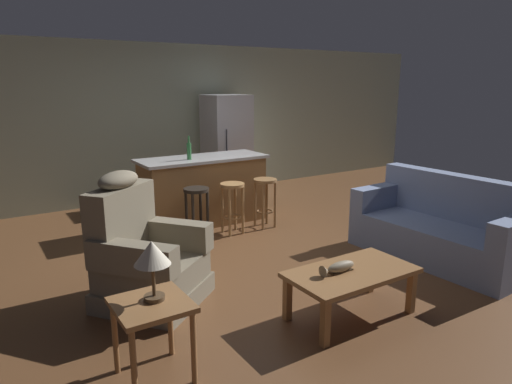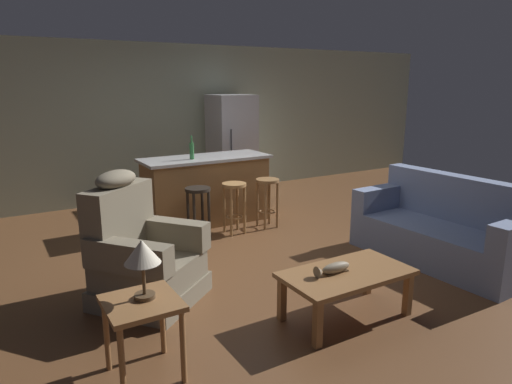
{
  "view_description": "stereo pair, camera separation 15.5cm",
  "coord_description": "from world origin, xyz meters",
  "px_view_note": "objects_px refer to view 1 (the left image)",
  "views": [
    {
      "loc": [
        -2.75,
        -4.33,
        1.96
      ],
      "look_at": [
        -0.04,
        -0.1,
        0.75
      ],
      "focal_mm": 32.0,
      "sensor_mm": 36.0,
      "label": 1
    },
    {
      "loc": [
        -2.62,
        -4.41,
        1.96
      ],
      "look_at": [
        -0.04,
        -0.1,
        0.75
      ],
      "focal_mm": 32.0,
      "sensor_mm": 36.0,
      "label": 2
    }
  ],
  "objects_px": {
    "refrigerator": "(227,147)",
    "recliner_near_lamp": "(144,257)",
    "coffee_table": "(351,276)",
    "bar_stool_left": "(197,204)",
    "end_table": "(152,316)",
    "table_lamp": "(152,256)",
    "bar_stool_right": "(265,194)",
    "couch": "(441,229)",
    "kitchen_island": "(203,190)",
    "fish_figurine": "(338,268)",
    "bottle_tall_green": "(189,151)",
    "bar_stool_middle": "(232,199)"
  },
  "relations": [
    {
      "from": "refrigerator",
      "to": "recliner_near_lamp",
      "type": "bearing_deg",
      "value": -129.87
    },
    {
      "from": "coffee_table",
      "to": "bar_stool_left",
      "type": "bearing_deg",
      "value": 95.93
    },
    {
      "from": "recliner_near_lamp",
      "to": "end_table",
      "type": "bearing_deg",
      "value": -55.02
    },
    {
      "from": "recliner_near_lamp",
      "to": "table_lamp",
      "type": "distance_m",
      "value": 1.24
    },
    {
      "from": "bar_stool_right",
      "to": "refrigerator",
      "type": "xyz_separation_m",
      "value": [
        0.42,
        1.83,
        0.41
      ]
    },
    {
      "from": "couch",
      "to": "recliner_near_lamp",
      "type": "bearing_deg",
      "value": -16.55
    },
    {
      "from": "coffee_table",
      "to": "table_lamp",
      "type": "height_order",
      "value": "table_lamp"
    },
    {
      "from": "end_table",
      "to": "kitchen_island",
      "type": "distance_m",
      "value": 3.54
    },
    {
      "from": "coffee_table",
      "to": "fish_figurine",
      "type": "distance_m",
      "value": 0.17
    },
    {
      "from": "kitchen_island",
      "to": "fish_figurine",
      "type": "bearing_deg",
      "value": -95.13
    },
    {
      "from": "recliner_near_lamp",
      "to": "bar_stool_left",
      "type": "height_order",
      "value": "recliner_near_lamp"
    },
    {
      "from": "bar_stool_left",
      "to": "bar_stool_right",
      "type": "relative_size",
      "value": 1.0
    },
    {
      "from": "couch",
      "to": "bar_stool_left",
      "type": "height_order",
      "value": "couch"
    },
    {
      "from": "end_table",
      "to": "bar_stool_right",
      "type": "xyz_separation_m",
      "value": [
        2.49,
        2.38,
        0.01
      ]
    },
    {
      "from": "fish_figurine",
      "to": "bar_stool_right",
      "type": "xyz_separation_m",
      "value": [
        0.91,
        2.45,
        0.01
      ]
    },
    {
      "from": "fish_figurine",
      "to": "couch",
      "type": "xyz_separation_m",
      "value": [
        1.94,
        0.4,
        -0.12
      ]
    },
    {
      "from": "bar_stool_left",
      "to": "refrigerator",
      "type": "height_order",
      "value": "refrigerator"
    },
    {
      "from": "bottle_tall_green",
      "to": "coffee_table",
      "type": "bearing_deg",
      "value": -88.24
    },
    {
      "from": "coffee_table",
      "to": "bar_stool_left",
      "type": "xyz_separation_m",
      "value": [
        -0.26,
        2.47,
        0.11
      ]
    },
    {
      "from": "recliner_near_lamp",
      "to": "kitchen_island",
      "type": "xyz_separation_m",
      "value": [
        1.52,
        1.88,
        0.06
      ]
    },
    {
      "from": "bar_stool_middle",
      "to": "table_lamp",
      "type": "bearing_deg",
      "value": -129.45
    },
    {
      "from": "kitchen_island",
      "to": "bar_stool_right",
      "type": "distance_m",
      "value": 0.89
    },
    {
      "from": "coffee_table",
      "to": "bar_stool_right",
      "type": "bearing_deg",
      "value": 72.6
    },
    {
      "from": "end_table",
      "to": "kitchen_island",
      "type": "bearing_deg",
      "value": 58.32
    },
    {
      "from": "kitchen_island",
      "to": "bottle_tall_green",
      "type": "xyz_separation_m",
      "value": [
        -0.24,
        -0.09,
        0.59
      ]
    },
    {
      "from": "end_table",
      "to": "refrigerator",
      "type": "bearing_deg",
      "value": 55.35
    },
    {
      "from": "refrigerator",
      "to": "bar_stool_middle",
      "type": "bearing_deg",
      "value": -117.17
    },
    {
      "from": "fish_figurine",
      "to": "bar_stool_right",
      "type": "bearing_deg",
      "value": 69.7
    },
    {
      "from": "recliner_near_lamp",
      "to": "table_lamp",
      "type": "height_order",
      "value": "recliner_near_lamp"
    },
    {
      "from": "coffee_table",
      "to": "kitchen_island",
      "type": "xyz_separation_m",
      "value": [
        0.15,
        3.1,
        0.11
      ]
    },
    {
      "from": "recliner_near_lamp",
      "to": "end_table",
      "type": "height_order",
      "value": "recliner_near_lamp"
    },
    {
      "from": "coffee_table",
      "to": "bottle_tall_green",
      "type": "relative_size",
      "value": 3.45
    },
    {
      "from": "bar_stool_middle",
      "to": "refrigerator",
      "type": "relative_size",
      "value": 0.39
    },
    {
      "from": "couch",
      "to": "bar_stool_middle",
      "type": "distance_m",
      "value": 2.57
    },
    {
      "from": "bar_stool_middle",
      "to": "bar_stool_left",
      "type": "bearing_deg",
      "value": 180.0
    },
    {
      "from": "coffee_table",
      "to": "bar_stool_left",
      "type": "height_order",
      "value": "bar_stool_left"
    },
    {
      "from": "bar_stool_middle",
      "to": "bottle_tall_green",
      "type": "height_order",
      "value": "bottle_tall_green"
    },
    {
      "from": "bar_stool_right",
      "to": "bottle_tall_green",
      "type": "bearing_deg",
      "value": 148.04
    },
    {
      "from": "kitchen_island",
      "to": "bar_stool_left",
      "type": "bearing_deg",
      "value": -122.63
    },
    {
      "from": "couch",
      "to": "table_lamp",
      "type": "bearing_deg",
      "value": 2.65
    },
    {
      "from": "recliner_near_lamp",
      "to": "bottle_tall_green",
      "type": "xyz_separation_m",
      "value": [
        1.28,
        1.79,
        0.65
      ]
    },
    {
      "from": "couch",
      "to": "table_lamp",
      "type": "distance_m",
      "value": 3.55
    },
    {
      "from": "bar_stool_left",
      "to": "bar_stool_right",
      "type": "height_order",
      "value": "same"
    },
    {
      "from": "end_table",
      "to": "bottle_tall_green",
      "type": "height_order",
      "value": "bottle_tall_green"
    },
    {
      "from": "table_lamp",
      "to": "bar_stool_right",
      "type": "distance_m",
      "value": 3.43
    },
    {
      "from": "recliner_near_lamp",
      "to": "table_lamp",
      "type": "relative_size",
      "value": 2.93
    },
    {
      "from": "couch",
      "to": "bar_stool_right",
      "type": "xyz_separation_m",
      "value": [
        -1.04,
        2.04,
        0.13
      ]
    },
    {
      "from": "recliner_near_lamp",
      "to": "bottle_tall_green",
      "type": "bearing_deg",
      "value": 106.1
    },
    {
      "from": "fish_figurine",
      "to": "bar_stool_right",
      "type": "height_order",
      "value": "bar_stool_right"
    },
    {
      "from": "bar_stool_right",
      "to": "refrigerator",
      "type": "bearing_deg",
      "value": 76.98
    }
  ]
}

